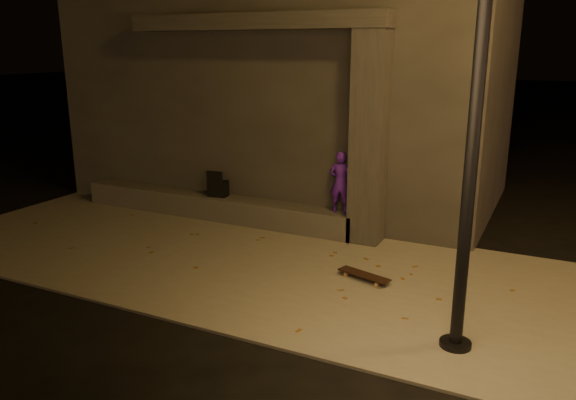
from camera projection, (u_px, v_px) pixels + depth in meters
The scene contains 9 objects.
ground at pixel (152, 309), 7.42m from camera, with size 120.00×120.00×0.00m, color black.
sidewalk at pixel (231, 258), 9.15m from camera, with size 11.00×4.40×0.04m, color slate.
building at pixel (295, 81), 12.78m from camera, with size 9.00×5.10×5.22m.
ledge at pixel (213, 206), 11.24m from camera, with size 6.00×0.55×0.45m, color #57544F.
column at pixel (369, 139), 9.46m from camera, with size 0.55×0.55×3.60m, color #363431.
canopy at pixel (255, 22), 9.93m from camera, with size 5.00×0.70×0.28m, color #363431.
skateboarder at pixel (340, 182), 9.88m from camera, with size 0.40×0.27×1.11m, color #551CB7.
backpack at pixel (218, 187), 11.07m from camera, with size 0.40×0.29×0.53m.
skateboard at pixel (364, 275), 8.22m from camera, with size 0.84×0.43×0.09m.
Camera 1 is at (4.61, -5.29, 3.34)m, focal length 35.00 mm.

